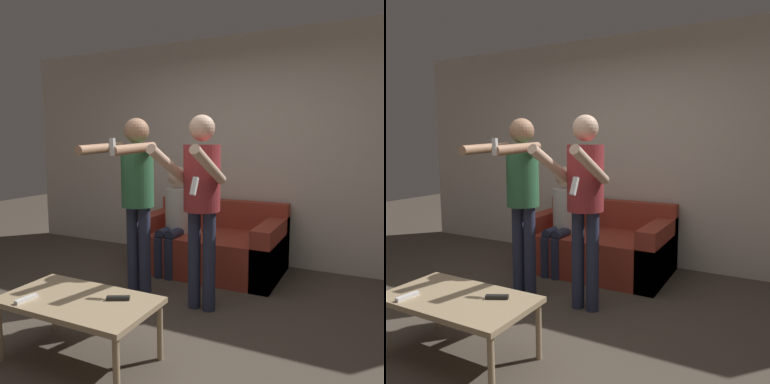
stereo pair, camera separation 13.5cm
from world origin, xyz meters
TOP-DOWN VIEW (x-y plane):
  - ground_plane at (0.00, 0.00)m, footprint 14.00×14.00m
  - wall_back at (0.00, 2.19)m, footprint 6.40×0.06m
  - couch at (-0.16, 1.68)m, footprint 1.58×0.94m
  - person_standing_left at (-0.48, 0.67)m, footprint 0.42×0.73m
  - person_standing_right at (0.16, 0.67)m, footprint 0.43×0.71m
  - person_seated at (-0.51, 1.45)m, footprint 0.28×0.52m
  - coffee_table at (-0.24, -0.38)m, footprint 1.03×0.55m
  - remote_near at (-0.52, -0.55)m, footprint 0.05×0.15m
  - remote_far at (0.01, -0.28)m, footprint 0.15×0.10m

SIDE VIEW (x-z plane):
  - ground_plane at x=0.00m, z-range 0.00..0.00m
  - couch at x=-0.16m, z-range -0.11..0.65m
  - coffee_table at x=-0.24m, z-range 0.17..0.60m
  - remote_near at x=-0.52m, z-range 0.43..0.45m
  - remote_far at x=0.01m, z-range 0.43..0.45m
  - person_seated at x=-0.51m, z-range 0.06..1.25m
  - person_standing_right at x=0.16m, z-range 0.21..1.87m
  - person_standing_left at x=-0.48m, z-range 0.21..1.87m
  - wall_back at x=0.00m, z-range 0.00..2.70m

